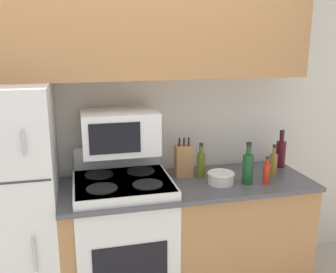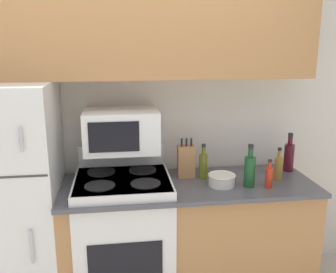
{
  "view_description": "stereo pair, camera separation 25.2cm",
  "coord_description": "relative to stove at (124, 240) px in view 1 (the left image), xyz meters",
  "views": [
    {
      "loc": [
        -0.36,
        -2.11,
        1.85
      ],
      "look_at": [
        0.23,
        0.27,
        1.24
      ],
      "focal_mm": 40.0,
      "sensor_mm": 36.0,
      "label": 1
    },
    {
      "loc": [
        -0.11,
        -2.15,
        1.85
      ],
      "look_at": [
        0.23,
        0.27,
        1.24
      ],
      "focal_mm": 40.0,
      "sensor_mm": 36.0,
      "label": 2
    }
  ],
  "objects": [
    {
      "name": "wall_back",
      "position": [
        0.09,
        0.37,
        0.79
      ],
      "size": [
        8.0,
        0.05,
        2.55
      ],
      "color": "silver",
      "rests_on": "ground_plane"
    },
    {
      "name": "lower_cabinets",
      "position": [
        0.46,
        0.01,
        -0.05
      ],
      "size": [
        1.79,
        0.65,
        0.89
      ],
      "color": "#B27A47",
      "rests_on": "ground_plane"
    },
    {
      "name": "upper_cabinets",
      "position": [
        0.09,
        0.18,
        1.48
      ],
      "size": [
        2.54,
        0.34,
        0.72
      ],
      "color": "#B27A47",
      "rests_on": "refrigerator"
    },
    {
      "name": "stove",
      "position": [
        0.0,
        0.0,
        0.0
      ],
      "size": [
        0.66,
        0.63,
        1.11
      ],
      "color": "white",
      "rests_on": "ground_plane"
    },
    {
      "name": "microwave",
      "position": [
        0.0,
        0.11,
        0.77
      ],
      "size": [
        0.51,
        0.37,
        0.29
      ],
      "color": "white",
      "rests_on": "stove"
    },
    {
      "name": "knife_block",
      "position": [
        0.47,
        0.13,
        0.52
      ],
      "size": [
        0.13,
        0.08,
        0.3
      ],
      "color": "#B27A47",
      "rests_on": "lower_cabinets"
    },
    {
      "name": "bowl",
      "position": [
        0.68,
        -0.08,
        0.44
      ],
      "size": [
        0.19,
        0.19,
        0.08
      ],
      "color": "silver",
      "rests_on": "lower_cabinets"
    },
    {
      "name": "bottle_hot_sauce",
      "position": [
        0.99,
        -0.16,
        0.48
      ],
      "size": [
        0.05,
        0.05,
        0.2
      ],
      "color": "red",
      "rests_on": "lower_cabinets"
    },
    {
      "name": "bottle_olive_oil",
      "position": [
        0.59,
        0.08,
        0.5
      ],
      "size": [
        0.06,
        0.06,
        0.26
      ],
      "color": "#5B6619",
      "rests_on": "lower_cabinets"
    },
    {
      "name": "bottle_wine_green",
      "position": [
        0.87,
        -0.12,
        0.51
      ],
      "size": [
        0.08,
        0.08,
        0.3
      ],
      "color": "#194C23",
      "rests_on": "lower_cabinets"
    },
    {
      "name": "bottle_vinegar",
      "position": [
        1.12,
        -0.02,
        0.49
      ],
      "size": [
        0.06,
        0.06,
        0.24
      ],
      "color": "olive",
      "rests_on": "lower_cabinets"
    },
    {
      "name": "bottle_wine_red",
      "position": [
        1.28,
        0.15,
        0.51
      ],
      "size": [
        0.08,
        0.08,
        0.3
      ],
      "color": "#470F19",
      "rests_on": "lower_cabinets"
    }
  ]
}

